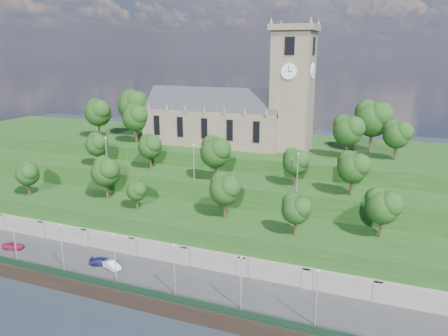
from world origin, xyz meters
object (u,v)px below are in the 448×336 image
at_px(car_left, 13,246).
at_px(car_middle, 111,265).
at_px(car_right, 103,262).
at_px(church, 234,112).

bearing_deg(car_left, car_middle, -104.13).
bearing_deg(car_right, car_left, 75.53).
relative_size(car_left, car_middle, 1.00).
distance_m(car_middle, car_right, 2.09).
distance_m(church, car_right, 45.22).
bearing_deg(car_right, car_middle, -122.02).
relative_size(car_middle, car_right, 0.91).
xyz_separation_m(car_left, car_right, (18.44, 0.91, -0.04)).
relative_size(church, car_left, 10.34).
bearing_deg(church, car_right, -101.39).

